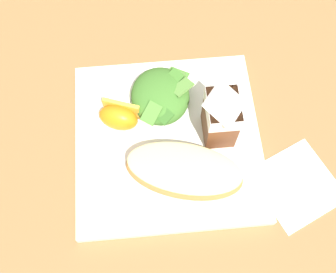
{
  "coord_description": "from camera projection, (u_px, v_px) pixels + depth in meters",
  "views": [
    {
      "loc": [
        0.24,
        -0.02,
        0.59
      ],
      "look_at": [
        0.0,
        0.0,
        0.03
      ],
      "focal_mm": 44.21,
      "sensor_mm": 36.0,
      "label": 1
    }
  ],
  "objects": [
    {
      "name": "cheesy_pizza_bread",
      "position": [
        184.0,
        171.0,
        0.59
      ],
      "size": [
        0.12,
        0.19,
        0.04
      ],
      "color": "#A87038",
      "rests_on": "white_plate"
    },
    {
      "name": "milk_carton",
      "position": [
        222.0,
        114.0,
        0.58
      ],
      "size": [
        0.06,
        0.04,
        0.11
      ],
      "color": "brown",
      "rests_on": "white_plate"
    },
    {
      "name": "ground",
      "position": [
        168.0,
        143.0,
        0.64
      ],
      "size": [
        3.0,
        3.0,
        0.0
      ],
      "primitive_type": "plane",
      "color": "olive"
    },
    {
      "name": "green_salad_pile",
      "position": [
        161.0,
        96.0,
        0.63
      ],
      "size": [
        0.1,
        0.1,
        0.04
      ],
      "color": "#3D7028",
      "rests_on": "white_plate"
    },
    {
      "name": "paper_napkin",
      "position": [
        297.0,
        185.0,
        0.61
      ],
      "size": [
        0.15,
        0.15,
        0.0
      ],
      "primitive_type": "cube",
      "rotation": [
        0.0,
        0.0,
        0.42
      ],
      "color": "white",
      "rests_on": "ground"
    },
    {
      "name": "orange_wedge_front",
      "position": [
        119.0,
        116.0,
        0.62
      ],
      "size": [
        0.06,
        0.07,
        0.04
      ],
      "color": "orange",
      "rests_on": "white_plate"
    },
    {
      "name": "white_plate",
      "position": [
        168.0,
        141.0,
        0.64
      ],
      "size": [
        0.28,
        0.28,
        0.02
      ],
      "primitive_type": "cube",
      "color": "white",
      "rests_on": "ground"
    }
  ]
}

